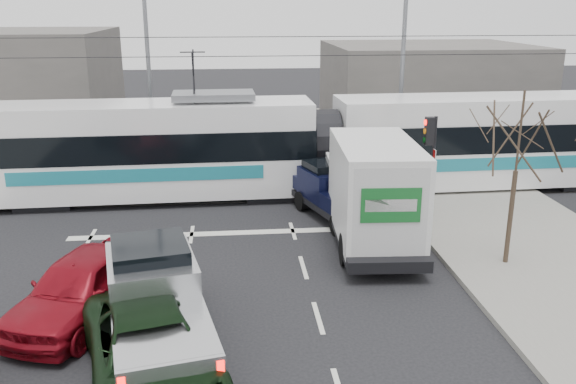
{
  "coord_description": "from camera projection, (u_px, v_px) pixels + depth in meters",
  "views": [
    {
      "loc": [
        -0.34,
        -13.23,
        7.39
      ],
      "look_at": [
        1.41,
        4.69,
        1.8
      ],
      "focal_mm": 38.0,
      "sensor_mm": 36.0,
      "label": 1
    }
  ],
  "objects": [
    {
      "name": "ground",
      "position": [
        249.0,
        321.0,
        14.8
      ],
      "size": [
        120.0,
        120.0,
        0.0
      ],
      "primitive_type": "plane",
      "color": "black",
      "rests_on": "ground"
    },
    {
      "name": "rails",
      "position": [
        240.0,
        197.0,
        24.3
      ],
      "size": [
        60.0,
        1.6,
        0.03
      ],
      "primitive_type": "cube",
      "color": "#33302D",
      "rests_on": "ground"
    },
    {
      "name": "building_right",
      "position": [
        427.0,
        85.0,
        37.98
      ],
      "size": [
        12.0,
        10.0,
        5.0
      ],
      "primitive_type": "cube",
      "color": "#635D59",
      "rests_on": "ground"
    },
    {
      "name": "bare_tree",
      "position": [
        519.0,
        140.0,
        16.75
      ],
      "size": [
        2.4,
        2.4,
        5.0
      ],
      "color": "#47382B",
      "rests_on": "ground"
    },
    {
      "name": "traffic_signal",
      "position": [
        430.0,
        146.0,
        20.76
      ],
      "size": [
        0.44,
        0.44,
        3.6
      ],
      "color": "black",
      "rests_on": "ground"
    },
    {
      "name": "street_lamp_near",
      "position": [
        399.0,
        56.0,
        27.27
      ],
      "size": [
        2.38,
        0.25,
        9.0
      ],
      "color": "slate",
      "rests_on": "ground"
    },
    {
      "name": "street_lamp_far",
      "position": [
        144.0,
        55.0,
        28.1
      ],
      "size": [
        2.38,
        0.25,
        9.0
      ],
      "color": "slate",
      "rests_on": "ground"
    },
    {
      "name": "catenary",
      "position": [
        238.0,
        100.0,
        23.15
      ],
      "size": [
        60.0,
        0.2,
        7.0
      ],
      "color": "black",
      "rests_on": "ground"
    },
    {
      "name": "tram",
      "position": [
        323.0,
        144.0,
        24.27
      ],
      "size": [
        27.76,
        3.54,
        5.65
      ],
      "rotation": [
        0.0,
        0.0,
        0.03
      ],
      "color": "white",
      "rests_on": "ground"
    },
    {
      "name": "silver_pickup",
      "position": [
        155.0,
        299.0,
        13.62
      ],
      "size": [
        3.12,
        6.1,
        2.11
      ],
      "rotation": [
        0.0,
        0.0,
        0.2
      ],
      "color": "black",
      "rests_on": "ground"
    },
    {
      "name": "box_truck",
      "position": [
        371.0,
        192.0,
        19.27
      ],
      "size": [
        2.71,
        6.94,
        3.41
      ],
      "rotation": [
        0.0,
        0.0,
        -0.06
      ],
      "color": "black",
      "rests_on": "ground"
    },
    {
      "name": "navy_pickup",
      "position": [
        334.0,
        192.0,
        21.74
      ],
      "size": [
        2.96,
        4.83,
        1.91
      ],
      "rotation": [
        0.0,
        0.0,
        0.31
      ],
      "color": "black",
      "rests_on": "ground"
    },
    {
      "name": "green_car",
      "position": [
        151.0,
        352.0,
        12.14
      ],
      "size": [
        3.7,
        5.76,
        1.48
      ],
      "primitive_type": "imported",
      "rotation": [
        0.0,
        0.0,
        0.25
      ],
      "color": "black",
      "rests_on": "ground"
    },
    {
      "name": "red_car",
      "position": [
        82.0,
        286.0,
        14.78
      ],
      "size": [
        3.49,
        5.18,
        1.64
      ],
      "primitive_type": "imported",
      "rotation": [
        0.0,
        0.0,
        -0.36
      ],
      "color": "maroon",
      "rests_on": "ground"
    }
  ]
}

